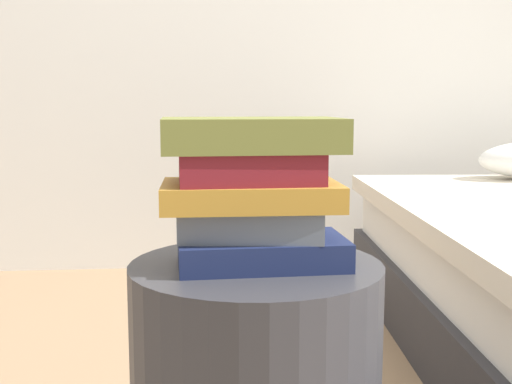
% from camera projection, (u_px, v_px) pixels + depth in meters
% --- Properties ---
extents(book_navy, '(0.28, 0.17, 0.05)m').
position_uv_depth(book_navy, '(262.00, 251.00, 1.04)').
color(book_navy, '#19234C').
rests_on(book_navy, side_table).
extents(book_slate, '(0.24, 0.18, 0.05)m').
position_uv_depth(book_slate, '(252.00, 221.00, 1.05)').
color(book_slate, slate).
rests_on(book_slate, book_navy).
extents(book_ochre, '(0.28, 0.18, 0.04)m').
position_uv_depth(book_ochre, '(251.00, 195.00, 1.04)').
color(book_ochre, '#B7842D').
rests_on(book_ochre, book_slate).
extents(book_maroon, '(0.23, 0.16, 0.05)m').
position_uv_depth(book_maroon, '(249.00, 167.00, 1.03)').
color(book_maroon, maroon).
rests_on(book_maroon, book_ochre).
extents(book_olive, '(0.29, 0.19, 0.05)m').
position_uv_depth(book_olive, '(252.00, 135.00, 1.04)').
color(book_olive, olive).
rests_on(book_olive, book_maroon).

